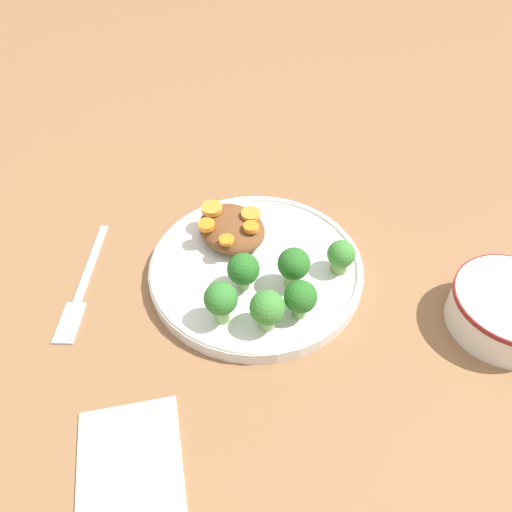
% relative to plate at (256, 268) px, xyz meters
% --- Properties ---
extents(ground_plane, '(4.00, 4.00, 0.00)m').
position_rel_plate_xyz_m(ground_plane, '(0.00, 0.00, -0.01)').
color(ground_plane, '#8C603D').
extents(plate, '(0.26, 0.26, 0.02)m').
position_rel_plate_xyz_m(plate, '(0.00, 0.00, 0.00)').
color(plate, silver).
rests_on(plate, ground_plane).
extents(dip_bowl, '(0.13, 0.13, 0.05)m').
position_rel_plate_xyz_m(dip_bowl, '(0.21, 0.20, 0.02)').
color(dip_bowl, white).
rests_on(dip_bowl, ground_plane).
extents(stew_mound, '(0.10, 0.08, 0.03)m').
position_rel_plate_xyz_m(stew_mound, '(-0.06, -0.00, 0.02)').
color(stew_mound, brown).
rests_on(stew_mound, plate).
extents(broccoli_floret_0, '(0.04, 0.04, 0.05)m').
position_rel_plate_xyz_m(broccoli_floret_0, '(0.05, 0.02, 0.04)').
color(broccoli_floret_0, '#7FA85B').
rests_on(broccoli_floret_0, plate).
extents(broccoli_floret_1, '(0.04, 0.04, 0.05)m').
position_rel_plate_xyz_m(broccoli_floret_1, '(0.09, 0.00, 0.03)').
color(broccoli_floret_1, '#759E51').
rests_on(broccoli_floret_1, plate).
extents(broccoli_floret_2, '(0.04, 0.04, 0.05)m').
position_rel_plate_xyz_m(broccoli_floret_2, '(0.02, -0.03, 0.03)').
color(broccoli_floret_2, '#7FA85B').
rests_on(broccoli_floret_2, plate).
extents(broccoli_floret_3, '(0.03, 0.03, 0.04)m').
position_rel_plate_xyz_m(broccoli_floret_3, '(0.06, 0.08, 0.03)').
color(broccoli_floret_3, '#759E51').
rests_on(broccoli_floret_3, plate).
extents(broccoli_floret_4, '(0.04, 0.04, 0.05)m').
position_rel_plate_xyz_m(broccoli_floret_4, '(0.08, -0.04, 0.03)').
color(broccoli_floret_4, '#7FA85B').
rests_on(broccoli_floret_4, plate).
extents(broccoli_floret_5, '(0.04, 0.04, 0.05)m').
position_rel_plate_xyz_m(broccoli_floret_5, '(0.05, -0.08, 0.04)').
color(broccoli_floret_5, '#7FA85B').
rests_on(broccoli_floret_5, plate).
extents(carrot_slice_0, '(0.02, 0.02, 0.01)m').
position_rel_plate_xyz_m(carrot_slice_0, '(-0.06, -0.03, 0.04)').
color(carrot_slice_0, orange).
rests_on(carrot_slice_0, stew_mound).
extents(carrot_slice_1, '(0.03, 0.03, 0.01)m').
position_rel_plate_xyz_m(carrot_slice_1, '(-0.05, 0.03, 0.04)').
color(carrot_slice_1, orange).
rests_on(carrot_slice_1, stew_mound).
extents(carrot_slice_2, '(0.03, 0.03, 0.01)m').
position_rel_plate_xyz_m(carrot_slice_2, '(-0.09, -0.01, 0.04)').
color(carrot_slice_2, orange).
rests_on(carrot_slice_2, stew_mound).
extents(carrot_slice_3, '(0.02, 0.02, 0.01)m').
position_rel_plate_xyz_m(carrot_slice_3, '(-0.03, 0.01, 0.04)').
color(carrot_slice_3, orange).
rests_on(carrot_slice_3, stew_mound).
extents(carrot_slice_4, '(0.02, 0.02, 0.00)m').
position_rel_plate_xyz_m(carrot_slice_4, '(-0.03, -0.02, 0.04)').
color(carrot_slice_4, orange).
rests_on(carrot_slice_4, stew_mound).
extents(fork, '(0.17, 0.12, 0.01)m').
position_rel_plate_xyz_m(fork, '(-0.09, -0.20, -0.01)').
color(fork, '#BBBBBB').
rests_on(fork, ground_plane).
extents(napkin, '(0.17, 0.14, 0.01)m').
position_rel_plate_xyz_m(napkin, '(0.15, -0.23, -0.01)').
color(napkin, beige).
rests_on(napkin, ground_plane).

